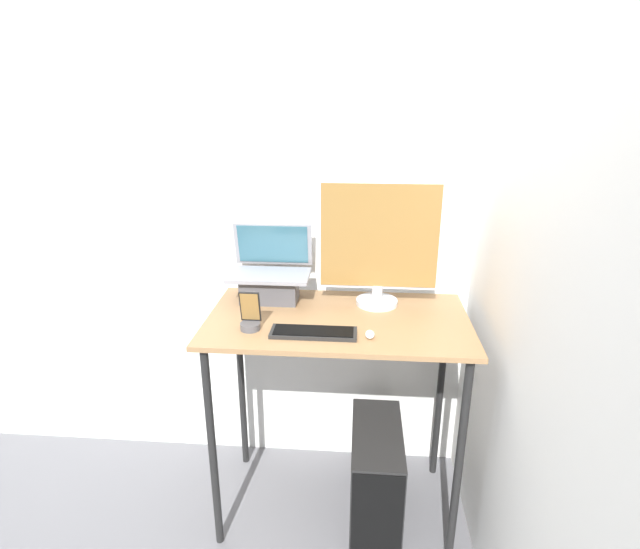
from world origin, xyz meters
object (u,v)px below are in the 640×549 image
Objects in this scene: monitor at (379,245)px; cell_phone at (250,319)px; laptop at (270,279)px; keyboard at (314,332)px; mouse at (370,334)px; computer_tower at (376,474)px.

monitor reaches higher than cell_phone.
laptop is 1.07× the size of keyboard.
keyboard is at bearing -56.37° from laptop.
cell_phone is (-0.45, 0.04, 0.03)m from mouse.
laptop is at bearing 141.76° from mouse.
laptop is 0.40m from keyboard.
laptop reaches higher than cell_phone.
computer_tower is at bearing 9.85° from cell_phone.
keyboard is (-0.24, -0.31, -0.25)m from monitor.
cell_phone reaches higher than keyboard.
keyboard is at bearing -127.74° from monitor.
monitor is at bearing 52.26° from keyboard.
cell_phone is at bearing -149.63° from monitor.
monitor is 0.60m from cell_phone.
mouse is at bearing -38.24° from laptop.
keyboard is at bearing -6.58° from cell_phone.
cell_phone reaches higher than mouse.
mouse reaches higher than computer_tower.
monitor is 1.63× the size of keyboard.
computer_tower is (0.26, 0.11, -0.73)m from keyboard.
computer_tower is (0.05, 0.12, -0.73)m from mouse.
mouse is (-0.03, -0.32, -0.25)m from monitor.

